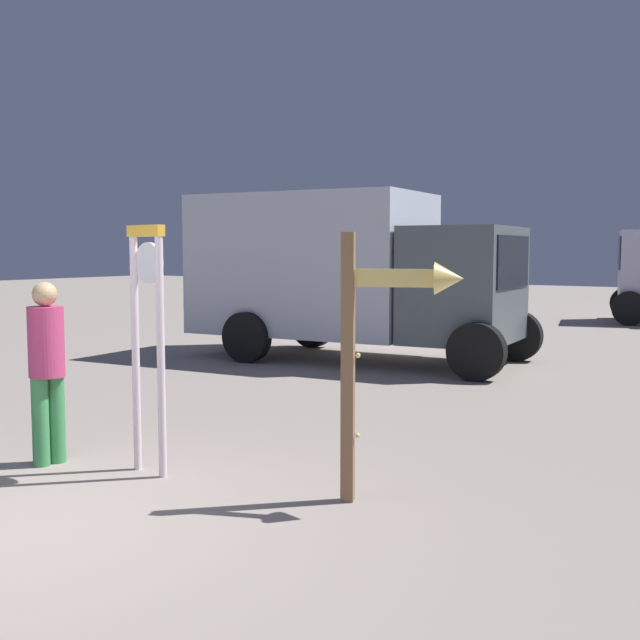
% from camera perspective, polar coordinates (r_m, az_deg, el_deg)
% --- Properties ---
extents(ground_plane, '(80.00, 80.00, 0.00)m').
position_cam_1_polar(ground_plane, '(6.10, -21.28, -14.34)').
color(ground_plane, gray).
extents(standing_clock, '(0.46, 0.15, 2.21)m').
position_cam_1_polar(standing_clock, '(7.06, -12.45, -0.34)').
color(standing_clock, white).
rests_on(standing_clock, ground_plane).
extents(arrow_sign, '(0.94, 0.51, 2.14)m').
position_cam_1_polar(arrow_sign, '(6.07, 4.98, -0.49)').
color(arrow_sign, olive).
rests_on(arrow_sign, ground_plane).
extents(person_near_clock, '(0.33, 0.33, 1.70)m').
position_cam_1_polar(person_near_clock, '(7.66, -19.31, -2.99)').
color(person_near_clock, '#3E9351').
rests_on(person_near_clock, ground_plane).
extents(box_truck_near, '(6.24, 3.12, 3.00)m').
position_cam_1_polar(box_truck_near, '(14.22, 1.78, 3.67)').
color(box_truck_near, silver).
rests_on(box_truck_near, ground_plane).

